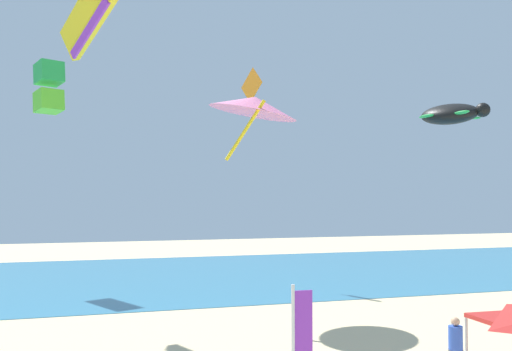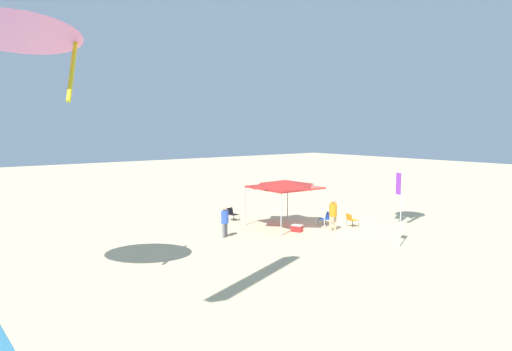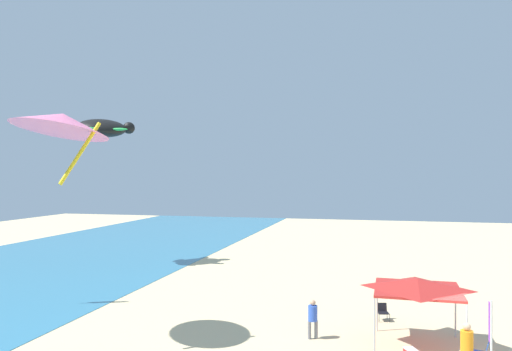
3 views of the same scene
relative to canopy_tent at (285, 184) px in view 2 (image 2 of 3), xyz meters
name	(u,v)px [view 2 (image 2 of 3)]	position (x,y,z in m)	size (l,w,h in m)	color
ground	(324,229)	(-1.74, -1.67, -2.66)	(120.00, 120.00, 0.10)	beige
canopy_tent	(285,184)	(0.00, 0.00, 0.00)	(3.60, 3.57, 2.87)	#B7B7BC
folding_chair_right_of_tent	(326,218)	(-1.28, -2.27, -2.14)	(0.67, 0.75, 0.82)	black
folding_chair_facing_ocean	(232,213)	(3.56, 1.38, -2.14)	(0.72, 0.64, 0.82)	black
folding_chair_near_cooler	(351,219)	(-2.51, -3.19, -2.14)	(0.61, 0.69, 0.82)	black
cooler_box	(297,228)	(-1.48, 0.34, -2.41)	(0.73, 0.62, 0.40)	red
banner_flag	(400,201)	(-7.18, -1.35, -0.29)	(0.36, 0.06, 3.86)	silver
person_far_stroller	(333,212)	(-2.56, -1.51, -1.51)	(0.45, 0.50, 1.88)	#C6B28C
person_by_tent	(225,219)	(-0.03, 4.41, -1.60)	(0.41, 0.43, 1.73)	slate
kite_delta_pink	(19,23)	(-3.12, 14.91, 6.92)	(5.71, 5.68, 3.47)	pink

